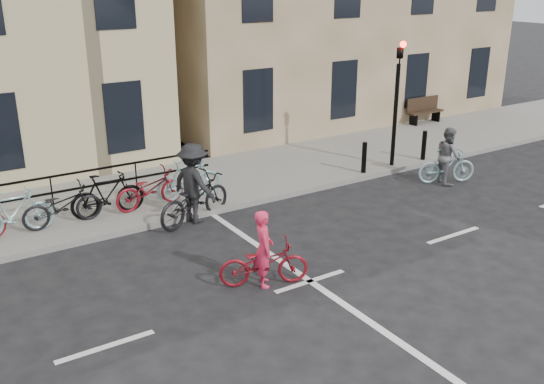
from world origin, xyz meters
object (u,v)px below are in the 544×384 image
bench (424,109)px  cyclist_dark (194,192)px  traffic_light (397,88)px  cyclist_grey (447,161)px  cyclist_pink (264,259)px

bench → cyclist_dark: cyclist_dark is taller
traffic_light → cyclist_dark: (-6.74, -0.44, -1.70)m
traffic_light → bench: size_ratio=2.44×
traffic_light → bench: bearing=35.2°
bench → cyclist_dark: bearing=-161.6°
cyclist_dark → cyclist_grey: bearing=-118.7°
cyclist_pink → cyclist_grey: size_ratio=1.05×
bench → cyclist_grey: cyclist_grey is taller
bench → cyclist_pink: (-11.80, -7.34, -0.15)m
bench → cyclist_pink: bearing=-148.1°
cyclist_grey → cyclist_dark: bearing=103.6°
traffic_light → cyclist_grey: 2.52m
cyclist_grey → cyclist_dark: 7.29m
traffic_light → cyclist_grey: traffic_light is taller
bench → cyclist_pink: 13.90m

